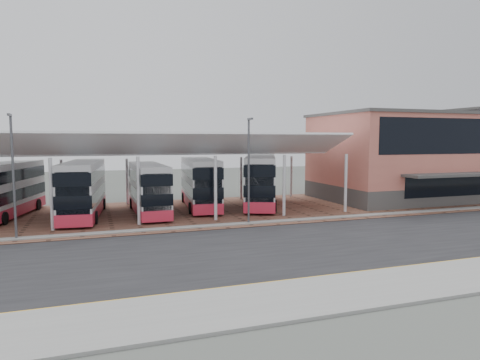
{
  "coord_description": "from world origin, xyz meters",
  "views": [
    {
      "loc": [
        -9.2,
        -24.07,
        6.45
      ],
      "look_at": [
        1.55,
        7.02,
        3.35
      ],
      "focal_mm": 32.0,
      "sensor_mm": 36.0,
      "label": 1
    }
  ],
  "objects": [
    {
      "name": "road",
      "position": [
        0.0,
        -1.0,
        0.01
      ],
      "size": [
        120.0,
        14.0,
        0.02
      ],
      "primitive_type": "cube",
      "color": "black",
      "rests_on": "ground"
    },
    {
      "name": "ground",
      "position": [
        0.0,
        0.0,
        0.0
      ],
      "size": [
        140.0,
        140.0,
        0.0
      ],
      "primitive_type": "plane",
      "color": "#4C504A"
    },
    {
      "name": "bus_5",
      "position": [
        6.2,
        14.31,
        2.46
      ],
      "size": [
        7.04,
        11.87,
        4.84
      ],
      "rotation": [
        0.0,
        0.0,
        -0.4
      ],
      "color": "#BEBEC0",
      "rests_on": "forecourt"
    },
    {
      "name": "bus_2",
      "position": [
        -9.99,
        13.43,
        2.35
      ],
      "size": [
        3.77,
        11.38,
        4.6
      ],
      "rotation": [
        0.0,
        0.0,
        -0.11
      ],
      "color": "#BEBEC0",
      "rests_on": "forecourt"
    },
    {
      "name": "yellow_line_near",
      "position": [
        0.0,
        -7.0,
        0.03
      ],
      "size": [
        120.0,
        0.12,
        0.01
      ],
      "primitive_type": "cube",
      "color": "yellow",
      "rests_on": "road"
    },
    {
      "name": "bus_4",
      "position": [
        0.36,
        15.21,
        2.36
      ],
      "size": [
        3.84,
        11.43,
        4.62
      ],
      "rotation": [
        0.0,
        0.0,
        -0.11
      ],
      "color": "#BEBEC0",
      "rests_on": "forecourt"
    },
    {
      "name": "bus_3",
      "position": [
        -4.68,
        13.29,
        2.2
      ],
      "size": [
        2.66,
        10.44,
        4.3
      ],
      "rotation": [
        0.0,
        0.0,
        0.0
      ],
      "color": "#BEBEC0",
      "rests_on": "forecourt"
    },
    {
      "name": "lamp_west",
      "position": [
        -14.0,
        6.27,
        4.36
      ],
      "size": [
        0.16,
        0.9,
        8.07
      ],
      "color": "#505157",
      "rests_on": "ground"
    },
    {
      "name": "canopy",
      "position": [
        -6.0,
        13.94,
        5.8
      ],
      "size": [
        37.0,
        11.63,
        7.07
      ],
      "color": "silver",
      "rests_on": "ground"
    },
    {
      "name": "terminal",
      "position": [
        23.0,
        13.92,
        4.66
      ],
      "size": [
        18.4,
        14.4,
        9.25
      ],
      "color": "#4D4A48",
      "rests_on": "ground"
    },
    {
      "name": "yellow_line_far",
      "position": [
        0.0,
        -6.7,
        0.03
      ],
      "size": [
        120.0,
        0.12,
        0.01
      ],
      "primitive_type": "cube",
      "color": "yellow",
      "rests_on": "road"
    },
    {
      "name": "forecourt",
      "position": [
        2.0,
        13.0,
        0.03
      ],
      "size": [
        72.0,
        16.0,
        0.06
      ],
      "primitive_type": "cube",
      "color": "brown",
      "rests_on": "ground"
    },
    {
      "name": "lamp_east",
      "position": [
        2.0,
        6.27,
        4.36
      ],
      "size": [
        0.16,
        0.9,
        8.07
      ],
      "color": "#505157",
      "rests_on": "ground"
    },
    {
      "name": "sidewalk",
      "position": [
        0.0,
        -9.0,
        0.07
      ],
      "size": [
        120.0,
        4.0,
        0.14
      ],
      "primitive_type": "cube",
      "color": "gray",
      "rests_on": "ground"
    },
    {
      "name": "north_kerb",
      "position": [
        0.0,
        6.2,
        0.07
      ],
      "size": [
        120.0,
        0.8,
        0.14
      ],
      "primitive_type": "cube",
      "color": "gray",
      "rests_on": "ground"
    },
    {
      "name": "bus_1",
      "position": [
        -16.04,
        15.43,
        2.3
      ],
      "size": [
        4.94,
        11.24,
        4.51
      ],
      "rotation": [
        0.0,
        0.0,
        -0.23
      ],
      "color": "#BEBEC0",
      "rests_on": "forecourt"
    }
  ]
}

